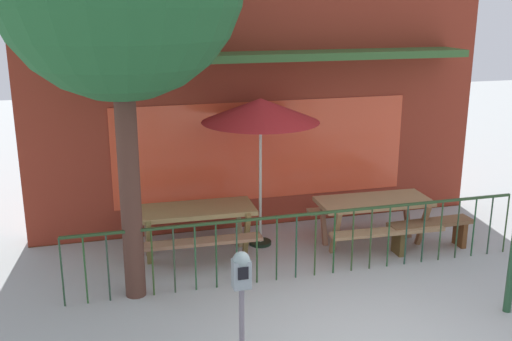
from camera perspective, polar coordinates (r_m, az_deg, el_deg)
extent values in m
cube|color=#502811|center=(10.96, 0.37, -4.65)|extent=(7.88, 0.54, 0.01)
cube|color=maroon|center=(10.32, 0.40, 9.95)|extent=(7.88, 0.50, 5.55)
cube|color=#E54C2D|center=(10.32, 0.77, 1.90)|extent=(5.12, 0.02, 1.70)
cube|color=#345F2C|center=(9.71, 1.39, 10.72)|extent=(6.70, 0.72, 0.12)
cube|color=#264222|center=(8.47, 4.79, -4.14)|extent=(6.62, 0.04, 0.04)
cylinder|color=#234229|center=(8.21, -17.86, -9.16)|extent=(0.02, 0.02, 0.95)
cylinder|color=#265125|center=(8.20, -15.83, -9.03)|extent=(0.02, 0.02, 0.95)
cylinder|color=#273E2E|center=(8.19, -13.80, -8.89)|extent=(0.02, 0.02, 0.95)
cylinder|color=#20452E|center=(8.20, -11.77, -8.74)|extent=(0.02, 0.02, 0.95)
cylinder|color=#2D4A1E|center=(8.21, -9.75, -8.57)|extent=(0.02, 0.02, 0.95)
cylinder|color=#2D402A|center=(8.24, -7.74, -8.40)|extent=(0.02, 0.02, 0.95)
cylinder|color=#26512F|center=(8.28, -5.74, -8.21)|extent=(0.02, 0.02, 0.95)
cylinder|color=#1F4725|center=(8.32, -3.77, -8.02)|extent=(0.02, 0.02, 0.95)
cylinder|color=#25462D|center=(8.38, -1.83, -7.83)|extent=(0.02, 0.02, 0.95)
cylinder|color=#1F431E|center=(8.45, 0.09, -7.62)|extent=(0.02, 0.02, 0.95)
cylinder|color=#1E4221|center=(8.52, 1.97, -7.41)|extent=(0.02, 0.02, 0.95)
cylinder|color=#1B422B|center=(8.60, 3.81, -7.20)|extent=(0.02, 0.02, 0.95)
cylinder|color=#2B461F|center=(8.70, 5.62, -6.99)|extent=(0.02, 0.02, 0.95)
cylinder|color=#194921|center=(8.80, 7.39, -6.77)|extent=(0.02, 0.02, 0.95)
cylinder|color=#2B4521|center=(8.91, 9.11, -6.55)|extent=(0.02, 0.02, 0.95)
cylinder|color=#2C4423|center=(9.02, 10.78, -6.34)|extent=(0.02, 0.02, 0.95)
cylinder|color=#214F2A|center=(9.15, 12.42, -6.12)|extent=(0.02, 0.02, 0.95)
cylinder|color=#1D4130|center=(9.28, 14.00, -5.90)|extent=(0.02, 0.02, 0.95)
cylinder|color=#1B3F2B|center=(9.42, 15.54, -5.69)|extent=(0.02, 0.02, 0.95)
cylinder|color=#2B4C2A|center=(9.56, 17.03, -5.48)|extent=(0.02, 0.02, 0.95)
cylinder|color=#264026|center=(9.71, 18.48, -5.27)|extent=(0.02, 0.02, 0.95)
cylinder|color=#1C4A27|center=(9.87, 19.88, -5.06)|extent=(0.02, 0.02, 0.95)
cylinder|color=#27412E|center=(10.03, 21.23, -4.86)|extent=(0.02, 0.02, 0.95)
cylinder|color=#26421E|center=(10.20, 22.54, -4.66)|extent=(0.02, 0.02, 0.95)
cube|color=#987B49|center=(9.28, -5.75, -3.73)|extent=(1.82, 0.81, 0.07)
cube|color=#9B6C4E|center=(8.88, -5.18, -6.71)|extent=(1.81, 0.31, 0.05)
cube|color=#987B56|center=(9.90, -6.16, -4.32)|extent=(1.81, 0.31, 0.05)
cube|color=olive|center=(9.09, -10.06, -6.84)|extent=(0.08, 0.35, 0.78)
cube|color=brown|center=(9.61, -10.30, -5.57)|extent=(0.08, 0.35, 0.78)
cube|color=olive|center=(9.28, -0.89, -6.10)|extent=(0.08, 0.35, 0.78)
cube|color=olive|center=(9.79, -1.63, -4.90)|extent=(0.08, 0.35, 0.78)
cube|color=#97734B|center=(9.80, 11.06, -2.88)|extent=(1.82, 0.82, 0.07)
cube|color=#9D7550|center=(9.44, 12.32, -5.65)|extent=(1.81, 0.32, 0.05)
cube|color=#947953|center=(10.37, 9.73, -3.51)|extent=(1.81, 0.32, 0.05)
cube|color=olive|center=(9.41, 7.51, -5.92)|extent=(0.08, 0.35, 0.78)
cube|color=#8B5A42|center=(9.90, 6.37, -4.76)|extent=(0.08, 0.35, 0.78)
cube|color=brown|center=(10.01, 15.47, -5.03)|extent=(0.08, 0.35, 0.78)
cube|color=#8F5E43|center=(10.47, 14.02, -3.99)|extent=(0.08, 0.35, 0.78)
cylinder|color=black|center=(9.89, 0.40, -6.81)|extent=(0.36, 0.36, 0.05)
cylinder|color=#BABCAC|center=(9.51, 0.41, -0.44)|extent=(0.04, 0.04, 2.34)
cone|color=red|center=(9.27, 0.43, 5.73)|extent=(1.83, 1.83, 0.37)
cube|color=brown|center=(9.91, 16.17, -4.79)|extent=(1.41, 0.36, 0.06)
cube|color=brown|center=(9.71, 13.27, -6.44)|extent=(0.08, 0.29, 0.45)
cube|color=brown|center=(10.30, 18.70, -5.57)|extent=(0.08, 0.29, 0.45)
cylinder|color=slate|center=(6.40, -1.35, -15.24)|extent=(0.06, 0.06, 1.07)
cube|color=#88959C|center=(6.08, -1.39, -9.71)|extent=(0.18, 0.14, 0.30)
sphere|color=#849999|center=(6.01, -1.40, -8.43)|extent=(0.17, 0.17, 0.17)
cube|color=black|center=(6.00, -1.22, -9.70)|extent=(0.11, 0.01, 0.13)
cylinder|color=#4E2F25|center=(7.86, -11.89, -0.61)|extent=(0.27, 0.27, 3.32)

